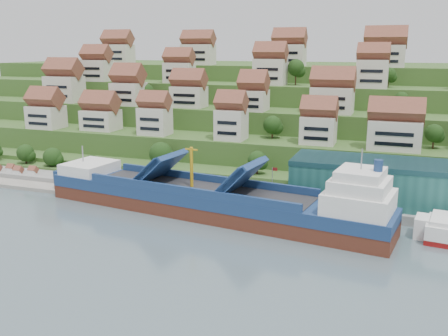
% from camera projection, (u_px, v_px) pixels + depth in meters
% --- Properties ---
extents(ground, '(300.00, 300.00, 0.00)m').
position_uv_depth(ground, '(187.00, 213.00, 117.42)').
color(ground, slate).
rests_on(ground, ground).
extents(quay, '(180.00, 14.00, 2.20)m').
position_uv_depth(quay, '(284.00, 199.00, 124.23)').
color(quay, gray).
rests_on(quay, ground).
extents(pebble_beach, '(45.00, 20.00, 1.00)m').
position_uv_depth(pebble_beach, '(24.00, 177.00, 147.51)').
color(pebble_beach, gray).
rests_on(pebble_beach, ground).
extents(hillside, '(260.00, 128.00, 31.00)m').
position_uv_depth(hillside, '(287.00, 114.00, 209.52)').
color(hillside, '#2D4C1E').
rests_on(hillside, ground).
extents(hillside_village, '(158.34, 62.37, 28.09)m').
position_uv_depth(hillside_village, '(251.00, 88.00, 168.12)').
color(hillside_village, beige).
rests_on(hillside_village, ground).
extents(hillside_trees, '(141.72, 62.41, 31.24)m').
position_uv_depth(hillside_trees, '(224.00, 119.00, 156.18)').
color(hillside_trees, '#204216').
rests_on(hillside_trees, ground).
extents(warehouse, '(60.00, 15.00, 10.00)m').
position_uv_depth(warehouse, '(424.00, 185.00, 114.01)').
color(warehouse, '#24635D').
rests_on(warehouse, quay).
extents(flagpole, '(1.28, 0.16, 8.00)m').
position_uv_depth(flagpole, '(273.00, 181.00, 118.93)').
color(flagpole, gray).
rests_on(flagpole, quay).
extents(beach_huts, '(14.40, 3.70, 2.20)m').
position_uv_depth(beach_huts, '(15.00, 172.00, 146.65)').
color(beach_huts, white).
rests_on(beach_huts, pebble_beach).
extents(cargo_ship, '(84.81, 23.99, 18.67)m').
position_uv_depth(cargo_ship, '(217.00, 201.00, 114.33)').
color(cargo_ship, '#542619').
rests_on(cargo_ship, ground).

